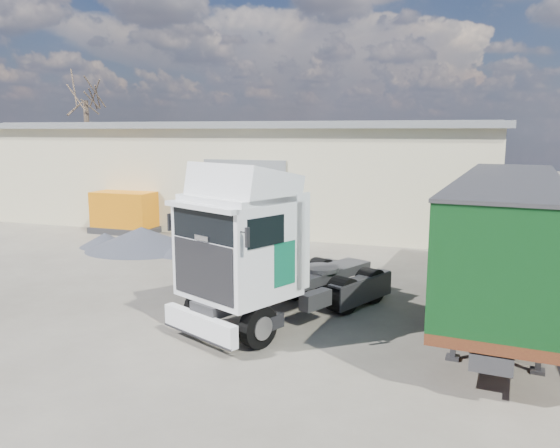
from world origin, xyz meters
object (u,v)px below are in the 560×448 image
(tractor_unit, at_px, (262,258))
(orange_skip, at_px, (127,214))
(box_trailer, at_px, (507,231))
(panel_van, at_px, (241,224))
(bare_tree, at_px, (85,87))

(tractor_unit, xyz_separation_m, orange_skip, (-10.70, 10.10, -0.89))
(tractor_unit, height_order, box_trailer, tractor_unit)
(tractor_unit, xyz_separation_m, box_trailer, (5.88, 2.79, 0.52))
(box_trailer, height_order, panel_van, box_trailer)
(bare_tree, bearing_deg, tractor_unit, -44.89)
(tractor_unit, height_order, orange_skip, tractor_unit)
(box_trailer, distance_m, panel_van, 12.16)
(box_trailer, bearing_deg, panel_van, 153.71)
(box_trailer, xyz_separation_m, orange_skip, (-16.58, 7.31, -1.41))
(tractor_unit, xyz_separation_m, panel_van, (-4.35, 9.22, -0.87))
(tractor_unit, relative_size, panel_van, 1.54)
(panel_van, bearing_deg, tractor_unit, -63.01)
(panel_van, bearing_deg, bare_tree, 146.89)
(box_trailer, relative_size, panel_van, 2.69)
(bare_tree, distance_m, orange_skip, 16.14)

